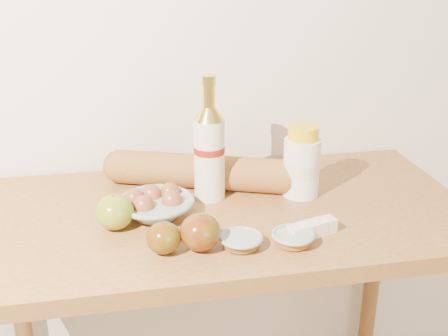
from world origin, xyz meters
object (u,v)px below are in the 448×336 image
Objects in this scene: cream_bottle at (302,163)px; egg_bowl at (155,204)px; bourbon_bottle at (209,150)px; baguette at (202,172)px; table at (222,254)px.

cream_bottle is 0.38m from egg_bowl.
bourbon_bottle reaches higher than baguette.
cream_bottle is (0.21, 0.05, 0.21)m from table.
cream_bottle is 0.26m from baguette.
table is 6.60× the size of cream_bottle.
table is 5.56× the size of egg_bowl.
bourbon_bottle reaches higher than egg_bowl.
table is 0.30m from cream_bottle.
egg_bowl is (-0.14, -0.07, -0.10)m from bourbon_bottle.
egg_bowl is 0.41× the size of baguette.
egg_bowl is 0.19m from baguette.
bourbon_bottle is 0.59× the size of baguette.
cream_bottle is at bearing -31.43° from bourbon_bottle.
egg_bowl is at bearing -161.39° from cream_bottle.
table is 0.22m from baguette.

